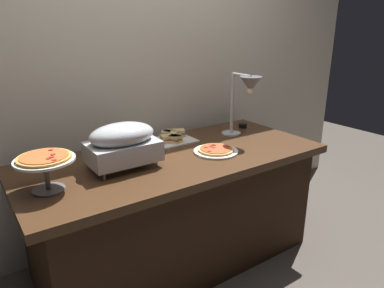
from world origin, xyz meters
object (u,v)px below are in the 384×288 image
pizza_plate_front (216,150)px  chafing_dish (123,143)px  heat_lamp (247,90)px  sandwich_platter (171,138)px  sauce_cup_near (243,125)px  pizza_plate_center (45,162)px

pizza_plate_front → chafing_dish: bearing=170.1°
chafing_dish → heat_lamp: size_ratio=0.86×
pizza_plate_front → sandwich_platter: sandwich_platter is taller
sauce_cup_near → heat_lamp: bearing=-130.0°
sandwich_platter → pizza_plate_center: bearing=-160.5°
chafing_dish → sandwich_platter: size_ratio=1.09×
pizza_plate_center → sandwich_platter: size_ratio=0.80×
pizza_plate_center → sauce_cup_near: 1.58m
sandwich_platter → sauce_cup_near: (0.65, -0.03, -0.01)m
pizza_plate_front → sauce_cup_near: sauce_cup_near is taller
heat_lamp → sandwich_platter: heat_lamp is taller
chafing_dish → pizza_plate_front: 0.61m
heat_lamp → pizza_plate_front: (-0.34, -0.10, -0.34)m
heat_lamp → pizza_plate_front: heat_lamp is taller
sandwich_platter → chafing_dish: bearing=-151.4°
pizza_plate_center → heat_lamp: bearing=2.6°
pizza_plate_front → heat_lamp: bearing=16.5°
pizza_plate_center → sandwich_platter: bearing=19.5°
heat_lamp → pizza_plate_center: 1.37m
sandwich_platter → sauce_cup_near: 0.65m
chafing_dish → heat_lamp: (0.93, -0.00, 0.20)m
heat_lamp → pizza_plate_center: size_ratio=1.59×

